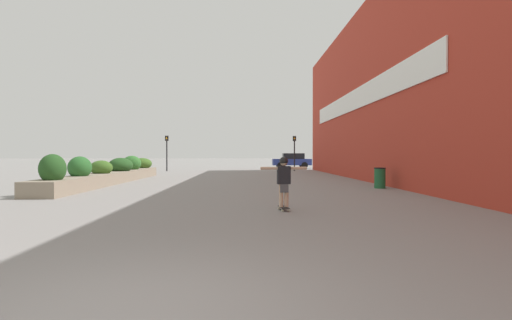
{
  "coord_description": "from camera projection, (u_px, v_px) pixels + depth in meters",
  "views": [
    {
      "loc": [
        1.11,
        -3.62,
        1.48
      ],
      "look_at": [
        1.57,
        12.97,
        1.25
      ],
      "focal_mm": 28.0,
      "sensor_mm": 36.0,
      "label": 1
    }
  ],
  "objects": [
    {
      "name": "ground_plane",
      "position": [
        122.0,
        318.0,
        3.6
      ],
      "size": [
        300.0,
        300.0,
        0.0
      ],
      "primitive_type": "plane",
      "color": "gray"
    },
    {
      "name": "building_wall_right",
      "position": [
        393.0,
        80.0,
        18.6
      ],
      "size": [
        0.67,
        40.57,
        9.93
      ],
      "color": "#B23323",
      "rests_on": "ground_plane"
    },
    {
      "name": "planter_box",
      "position": [
        112.0,
        173.0,
        20.87
      ],
      "size": [
        1.39,
        15.16,
        1.5
      ],
      "color": "gray",
      "rests_on": "ground_plane"
    },
    {
      "name": "skateboard",
      "position": [
        284.0,
        208.0,
        10.54
      ],
      "size": [
        0.27,
        0.66,
        0.09
      ],
      "rotation": [
        0.0,
        0.0,
        0.11
      ],
      "color": "black",
      "rests_on": "ground_plane"
    },
    {
      "name": "skateboarder",
      "position": [
        284.0,
        177.0,
        10.53
      ],
      "size": [
        1.24,
        0.23,
        1.33
      ],
      "rotation": [
        0.0,
        0.0,
        0.11
      ],
      "color": "tan",
      "rests_on": "skateboard"
    },
    {
      "name": "trash_bin",
      "position": [
        380.0,
        178.0,
        17.45
      ],
      "size": [
        0.5,
        0.5,
        0.9
      ],
      "color": "#1E5B33",
      "rests_on": "ground_plane"
    },
    {
      "name": "car_leftmost",
      "position": [
        400.0,
        161.0,
        40.57
      ],
      "size": [
        4.55,
        1.92,
        1.5
      ],
      "rotation": [
        0.0,
        0.0,
        1.57
      ],
      "color": "black",
      "rests_on": "ground_plane"
    },
    {
      "name": "car_center_left",
      "position": [
        292.0,
        161.0,
        42.54
      ],
      "size": [
        4.08,
        1.85,
        1.61
      ],
      "rotation": [
        0.0,
        0.0,
        1.57
      ],
      "color": "navy",
      "rests_on": "ground_plane"
    },
    {
      "name": "traffic_light_left",
      "position": [
        167.0,
        147.0,
        35.36
      ],
      "size": [
        0.28,
        0.3,
        3.15
      ],
      "color": "black",
      "rests_on": "ground_plane"
    },
    {
      "name": "traffic_light_right",
      "position": [
        294.0,
        147.0,
        35.98
      ],
      "size": [
        0.28,
        0.3,
        3.15
      ],
      "color": "black",
      "rests_on": "ground_plane"
    }
  ]
}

